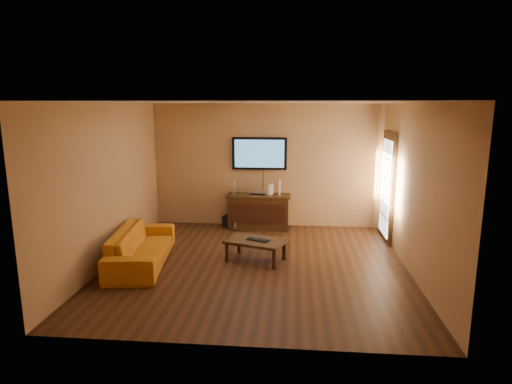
# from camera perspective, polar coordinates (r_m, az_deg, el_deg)

# --- Properties ---
(ground_plane) EXTENTS (5.00, 5.00, 0.00)m
(ground_plane) POSITION_cam_1_polar(r_m,az_deg,el_deg) (7.34, 0.02, -9.70)
(ground_plane) COLOR #321B0D
(ground_plane) RESTS_ON ground
(room_walls) EXTENTS (5.00, 5.00, 5.00)m
(room_walls) POSITION_cam_1_polar(r_m,az_deg,el_deg) (7.53, 0.45, 4.11)
(room_walls) COLOR tan
(room_walls) RESTS_ON ground
(french_door) EXTENTS (0.07, 1.02, 2.22)m
(french_door) POSITION_cam_1_polar(r_m,az_deg,el_deg) (8.86, 17.08, 0.54)
(french_door) COLOR #331D0B
(french_door) RESTS_ON ground
(media_console) EXTENTS (1.38, 0.53, 0.75)m
(media_console) POSITION_cam_1_polar(r_m,az_deg,el_deg) (9.37, 0.34, -2.59)
(media_console) COLOR #331D0B
(media_console) RESTS_ON ground
(television) EXTENTS (1.20, 0.08, 0.71)m
(television) POSITION_cam_1_polar(r_m,az_deg,el_deg) (9.36, 0.46, 5.15)
(television) COLOR black
(television) RESTS_ON ground
(coffee_table) EXTENTS (1.13, 0.88, 0.38)m
(coffee_table) POSITION_cam_1_polar(r_m,az_deg,el_deg) (7.44, -0.06, -6.77)
(coffee_table) COLOR #331D0B
(coffee_table) RESTS_ON ground
(sofa) EXTENTS (0.86, 2.12, 0.81)m
(sofa) POSITION_cam_1_polar(r_m,az_deg,el_deg) (7.54, -15.04, -6.29)
(sofa) COLOR orange
(sofa) RESTS_ON ground
(speaker_left) EXTENTS (0.09, 0.09, 0.32)m
(speaker_left) POSITION_cam_1_polar(r_m,az_deg,el_deg) (9.30, -2.96, 0.56)
(speaker_left) COLOR silver
(speaker_left) RESTS_ON media_console
(speaker_right) EXTENTS (0.09, 0.09, 0.33)m
(speaker_right) POSITION_cam_1_polar(r_m,az_deg,el_deg) (9.23, 3.12, 0.50)
(speaker_right) COLOR silver
(speaker_right) RESTS_ON media_console
(av_receiver) EXTENTS (0.41, 0.32, 0.09)m
(av_receiver) POSITION_cam_1_polar(r_m,az_deg,el_deg) (9.24, 0.37, -0.15)
(av_receiver) COLOR silver
(av_receiver) RESTS_ON media_console
(game_console) EXTENTS (0.10, 0.18, 0.24)m
(game_console) POSITION_cam_1_polar(r_m,az_deg,el_deg) (9.26, 1.99, 0.36)
(game_console) COLOR white
(game_console) RESTS_ON media_console
(subwoofer) EXTENTS (0.32, 0.32, 0.25)m
(subwoofer) POSITION_cam_1_polar(r_m,az_deg,el_deg) (9.57, -3.56, -3.87)
(subwoofer) COLOR black
(subwoofer) RESTS_ON ground
(bottle) EXTENTS (0.07, 0.07, 0.20)m
(bottle) POSITION_cam_1_polar(r_m,az_deg,el_deg) (9.23, -2.78, -4.63)
(bottle) COLOR white
(bottle) RESTS_ON ground
(keyboard) EXTENTS (0.42, 0.29, 0.02)m
(keyboard) POSITION_cam_1_polar(r_m,az_deg,el_deg) (7.39, 0.31, -6.39)
(keyboard) COLOR black
(keyboard) RESTS_ON coffee_table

